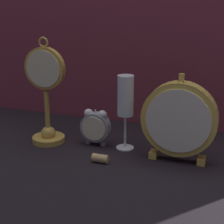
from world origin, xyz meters
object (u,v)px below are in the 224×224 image
Objects in this scene: wine_cork at (102,159)px; champagne_flute at (125,101)px; alarm_clock_twin_bell at (95,126)px; mantel_clock_silver at (179,120)px; pocket_watch_on_stand at (46,99)px.

champagne_flute is at bearing 75.65° from wine_cork.
champagne_flute reaches higher than alarm_clock_twin_bell.
alarm_clock_twin_bell is 0.46× the size of mantel_clock_silver.
wine_cork is (0.20, -0.08, -0.12)m from pocket_watch_on_stand.
pocket_watch_on_stand is 1.32× the size of mantel_clock_silver.
champagne_flute is (-0.15, 0.03, 0.03)m from mantel_clock_silver.
champagne_flute is at bearing 6.90° from pocket_watch_on_stand.
alarm_clock_twin_bell is at bearing 172.63° from mantel_clock_silver.
alarm_clock_twin_bell is 2.52× the size of wine_cork.
pocket_watch_on_stand is at bearing -173.10° from champagne_flute.
mantel_clock_silver reaches higher than champagne_flute.
mantel_clock_silver is at bearing -1.06° from pocket_watch_on_stand.
pocket_watch_on_stand is at bearing 157.51° from wine_cork.
champagne_flute is at bearing 2.31° from alarm_clock_twin_bell.
mantel_clock_silver is 5.50× the size of wine_cork.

